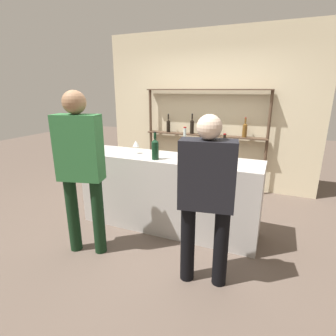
{
  "coord_description": "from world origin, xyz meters",
  "views": [
    {
      "loc": [
        1.24,
        -2.94,
        1.79
      ],
      "look_at": [
        0.0,
        0.0,
        0.83
      ],
      "focal_mm": 28.0,
      "sensor_mm": 36.0,
      "label": 1
    }
  ],
  "objects": [
    {
      "name": "counter_bottle_0",
      "position": [
        -0.09,
        -0.17,
        1.11
      ],
      "size": [
        0.09,
        0.09,
        0.34
      ],
      "color": "black",
      "rests_on": "bar_counter"
    },
    {
      "name": "back_shelf",
      "position": [
        0.0,
        1.71,
        1.2
      ],
      "size": [
        2.23,
        0.18,
        1.8
      ],
      "color": "#4C3828",
      "rests_on": "ground_plane"
    },
    {
      "name": "counter_bottle_1",
      "position": [
        0.22,
        -0.01,
        1.13
      ],
      "size": [
        0.09,
        0.09,
        0.39
      ],
      "color": "silver",
      "rests_on": "bar_counter"
    },
    {
      "name": "customer_left",
      "position": [
        -0.64,
        -0.86,
        1.05
      ],
      "size": [
        0.51,
        0.31,
        1.79
      ],
      "rotation": [
        0.0,
        0.0,
        1.82
      ],
      "color": "black",
      "rests_on": "ground_plane"
    },
    {
      "name": "ice_bucket",
      "position": [
        0.49,
        -0.09,
        1.1
      ],
      "size": [
        0.23,
        0.23,
        0.23
      ],
      "color": "black",
      "rests_on": "bar_counter"
    },
    {
      "name": "ground_plane",
      "position": [
        0.0,
        0.0,
        0.0
      ],
      "size": [
        16.0,
        16.0,
        0.0
      ],
      "primitive_type": "plane",
      "color": "brown"
    },
    {
      "name": "wine_glass",
      "position": [
        -0.46,
        0.0,
        1.11
      ],
      "size": [
        0.09,
        0.09,
        0.17
      ],
      "color": "silver",
      "rests_on": "bar_counter"
    },
    {
      "name": "back_wall",
      "position": [
        0.0,
        1.89,
        1.4
      ],
      "size": [
        3.92,
        0.12,
        2.8
      ],
      "primitive_type": "cube",
      "color": "beige",
      "rests_on": "ground_plane"
    },
    {
      "name": "bar_counter",
      "position": [
        0.0,
        0.0,
        0.49
      ],
      "size": [
        2.32,
        0.57,
        0.98
      ],
      "primitive_type": "cube",
      "color": "#B7B2AD",
      "rests_on": "ground_plane"
    },
    {
      "name": "customer_right",
      "position": [
        0.72,
        -0.83,
        0.93
      ],
      "size": [
        0.51,
        0.29,
        1.6
      ],
      "rotation": [
        0.0,
        0.0,
        1.74
      ],
      "color": "black",
      "rests_on": "ground_plane"
    },
    {
      "name": "counter_bottle_2",
      "position": [
        0.69,
        0.03,
        1.11
      ],
      "size": [
        0.08,
        0.08,
        0.33
      ],
      "color": "black",
      "rests_on": "bar_counter"
    }
  ]
}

